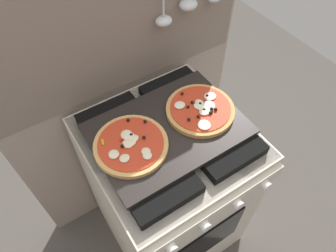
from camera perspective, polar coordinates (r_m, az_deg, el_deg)
name	(u,v)px	position (r m, az deg, el deg)	size (l,w,h in m)	color
ground_plane	(168,223)	(1.92, 0.00, -17.35)	(4.00, 4.00, 0.00)	#4C4742
kitchen_backsplash	(128,96)	(1.41, -7.34, 5.50)	(1.10, 0.09, 1.55)	gray
stove	(168,188)	(1.51, 0.03, -11.29)	(0.60, 0.64, 0.90)	beige
baking_tray	(168,129)	(1.12, 0.00, -0.57)	(0.54, 0.38, 0.02)	black
pizza_left	(131,145)	(1.07, -6.81, -3.39)	(0.26, 0.26, 0.03)	tan
pizza_right	(200,109)	(1.16, 5.95, 3.04)	(0.26, 0.26, 0.03)	tan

